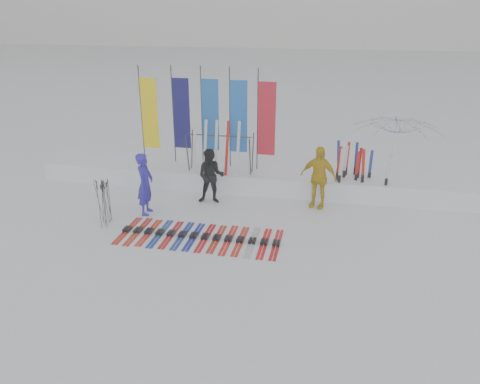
% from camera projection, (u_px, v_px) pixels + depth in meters
% --- Properties ---
extents(ground, '(120.00, 120.00, 0.00)m').
position_uv_depth(ground, '(218.00, 254.00, 11.16)').
color(ground, white).
rests_on(ground, ground).
extents(snow_bank, '(14.00, 1.60, 0.60)m').
position_uv_depth(snow_bank, '(252.00, 178.00, 15.24)').
color(snow_bank, white).
rests_on(snow_bank, ground).
extents(person_blue, '(0.46, 0.67, 1.78)m').
position_uv_depth(person_blue, '(145.00, 184.00, 13.07)').
color(person_blue, '#251DAC').
rests_on(person_blue, ground).
extents(person_black, '(0.88, 0.72, 1.66)m').
position_uv_depth(person_black, '(211.00, 176.00, 13.84)').
color(person_black, black).
rests_on(person_black, ground).
extents(person_yellow, '(1.16, 0.73, 1.84)m').
position_uv_depth(person_yellow, '(318.00, 177.00, 13.51)').
color(person_yellow, gold).
rests_on(person_yellow, ground).
extents(tent_canopy, '(2.84, 2.89, 2.46)m').
position_uv_depth(tent_canopy, '(394.00, 154.00, 14.54)').
color(tent_canopy, white).
rests_on(tent_canopy, ground).
extents(ski_row, '(4.13, 1.70, 0.07)m').
position_uv_depth(ski_row, '(200.00, 236.00, 11.96)').
color(ski_row, red).
rests_on(ski_row, ground).
extents(pole_cluster, '(0.50, 0.59, 1.26)m').
position_uv_depth(pole_cluster, '(105.00, 203.00, 12.56)').
color(pole_cluster, '#595B60').
rests_on(pole_cluster, ground).
extents(feather_flags, '(4.46, 0.28, 3.20)m').
position_uv_depth(feather_flags, '(208.00, 116.00, 15.02)').
color(feather_flags, '#383A3F').
rests_on(feather_flags, ground).
extents(ski_rack, '(2.04, 0.80, 1.23)m').
position_uv_depth(ski_rack, '(220.00, 148.00, 14.65)').
color(ski_rack, '#383A3F').
rests_on(ski_rack, ground).
extents(upright_skis, '(1.50, 0.93, 1.69)m').
position_uv_depth(upright_skis, '(353.00, 173.00, 14.24)').
color(upright_skis, red).
rests_on(upright_skis, ground).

